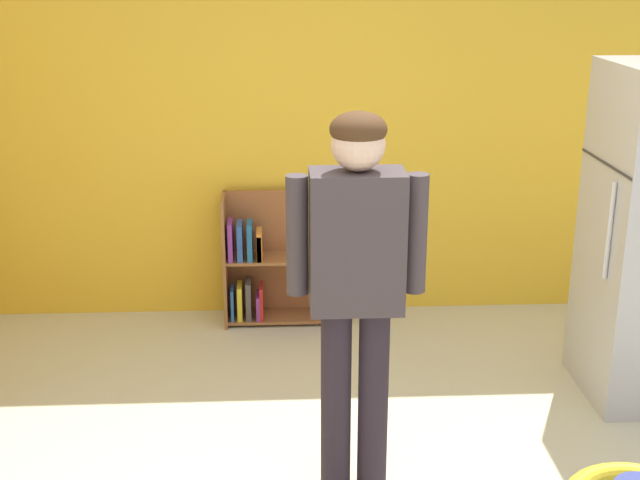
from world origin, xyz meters
The scene contains 3 objects.
back_wall centered at (0.00, 2.33, 1.35)m, with size 5.20×0.06×2.70m, color yellow.
bookshelf centered at (-0.29, 2.15, 0.38)m, with size 0.80×0.28×0.85m.
standing_person centered at (0.05, 0.19, 1.04)m, with size 0.57×0.23×1.70m.
Camera 1 is at (-0.26, -3.05, 2.26)m, focal length 47.86 mm.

